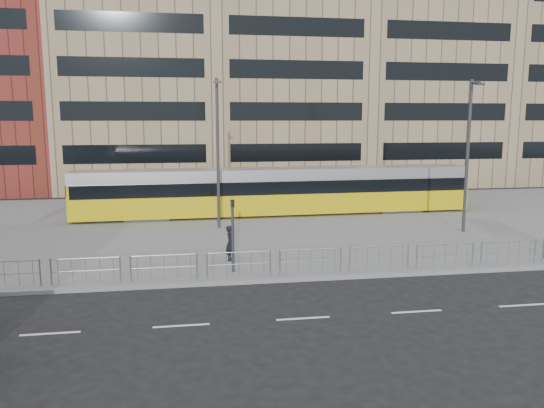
{
  "coord_description": "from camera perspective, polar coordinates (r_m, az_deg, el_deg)",
  "views": [
    {
      "loc": [
        -5.66,
        -20.42,
        6.57
      ],
      "look_at": [
        -1.45,
        6.0,
        2.26
      ],
      "focal_mm": 35.0,
      "sensor_mm": 36.0,
      "label": 1
    }
  ],
  "objects": [
    {
      "name": "ground",
      "position": [
        22.18,
        6.22,
        -8.12
      ],
      "size": [
        120.0,
        120.0,
        0.0
      ],
      "primitive_type": "plane",
      "color": "black",
      "rests_on": "ground"
    },
    {
      "name": "plaza",
      "position": [
        33.54,
        0.83,
        -2.01
      ],
      "size": [
        64.0,
        24.0,
        0.15
      ],
      "primitive_type": "cube",
      "color": "slate",
      "rests_on": "ground"
    },
    {
      "name": "kerb",
      "position": [
        22.21,
        6.19,
        -7.9
      ],
      "size": [
        64.0,
        0.25,
        0.17
      ],
      "primitive_type": "cube",
      "color": "gray",
      "rests_on": "ground"
    },
    {
      "name": "building_row",
      "position": [
        55.52,
        -1.6,
        15.71
      ],
      "size": [
        70.4,
        18.4,
        31.2
      ],
      "color": "maroon",
      "rests_on": "ground"
    },
    {
      "name": "pedestrian_barrier",
      "position": [
        22.97,
        10.77,
        -5.09
      ],
      "size": [
        32.07,
        0.07,
        1.1
      ],
      "color": "#94969C",
      "rests_on": "plaza"
    },
    {
      "name": "road_markings",
      "position": [
        18.9,
        12.46,
        -11.4
      ],
      "size": [
        62.0,
        0.12,
        0.01
      ],
      "primitive_type": "cube",
      "color": "white",
      "rests_on": "ground"
    },
    {
      "name": "tram",
      "position": [
        35.78,
        0.54,
        1.38
      ],
      "size": [
        26.7,
        3.16,
        3.14
      ],
      "rotation": [
        0.0,
        0.0,
        0.02
      ],
      "color": "gold",
      "rests_on": "plaza"
    },
    {
      "name": "pedestrian",
      "position": [
        24.35,
        -4.52,
        -4.2
      ],
      "size": [
        0.53,
        0.67,
        1.61
      ],
      "primitive_type": "imported",
      "rotation": [
        0.0,
        0.0,
        1.29
      ],
      "color": "black",
      "rests_on": "plaza"
    },
    {
      "name": "traffic_light_west",
      "position": [
        22.26,
        -4.25,
        -2.39
      ],
      "size": [
        0.19,
        0.22,
        3.1
      ],
      "rotation": [
        0.0,
        0.0,
        0.13
      ],
      "color": "#2D2D30",
      "rests_on": "plaza"
    },
    {
      "name": "lamp_post_west",
      "position": [
        31.1,
        -5.85,
        6.02
      ],
      "size": [
        0.45,
        1.04,
        8.73
      ],
      "color": "#2D2D30",
      "rests_on": "plaza"
    },
    {
      "name": "lamp_post_east",
      "position": [
        31.83,
        20.36,
        5.41
      ],
      "size": [
        0.45,
        1.04,
        8.56
      ],
      "color": "#2D2D30",
      "rests_on": "plaza"
    }
  ]
}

